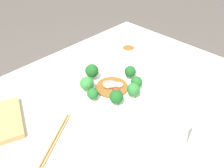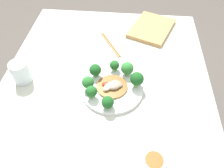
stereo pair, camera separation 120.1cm
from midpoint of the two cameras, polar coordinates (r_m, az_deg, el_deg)
name	(u,v)px [view 2 (the right image)]	position (r m, az deg, el deg)	size (l,w,h in m)	color
ground_plane	(107,155)	(1.38, 9.66, -38.68)	(8.00, 8.00, 0.00)	#4C4742
table	(106,128)	(1.02, 12.88, -37.62)	(1.17, 0.91, 0.72)	#B7BCAD
plate	(112,88)	(0.67, 23.00, -36.17)	(0.26, 0.26, 0.02)	silver
broccoli_west	(115,65)	(0.65, 22.57, -27.02)	(0.04, 0.04, 0.05)	#89B76B
broccoli_east	(108,102)	(0.63, 25.85, -44.94)	(0.05, 0.05, 0.06)	#7AAD5B
broccoli_southeast	(91,92)	(0.61, 16.99, -42.09)	(0.05, 0.05, 0.06)	#7AAD5B
broccoli_southwest	(95,70)	(0.62, 15.48, -31.21)	(0.05, 0.05, 0.06)	#70A356
broccoli_south	(88,82)	(0.60, 14.04, -38.11)	(0.05, 0.05, 0.06)	#7AAD5B
broccoli_north	(137,80)	(0.67, 33.97, -32.84)	(0.06, 0.06, 0.07)	#7AAD5B
broccoli_northwest	(127,68)	(0.66, 28.26, -28.04)	(0.05, 0.05, 0.06)	#89B76B
stirfry_center	(112,86)	(0.66, 23.57, -36.15)	(0.13, 0.13, 0.03)	brown
drinking_glass	(21,72)	(0.63, -18.92, -31.45)	(0.08, 0.08, 0.10)	silver
chopsticks	(111,44)	(0.75, 16.35, -13.45)	(0.19, 0.12, 0.01)	#AD7F4C
sauce_dish	(154,161)	(0.78, 49.77, -53.96)	(0.08, 0.08, 0.02)	silver
cutting_board	(152,28)	(0.89, 28.80, -4.55)	(0.32, 0.28, 0.02)	#AD7F4C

